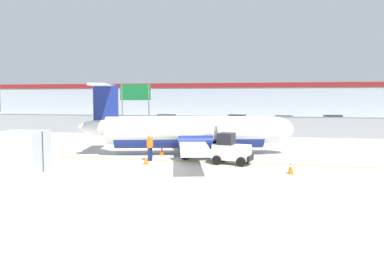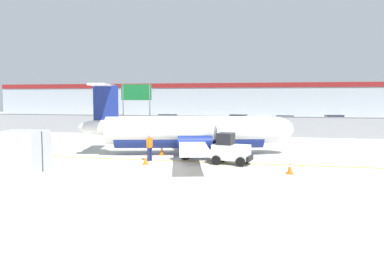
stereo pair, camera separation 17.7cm
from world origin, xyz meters
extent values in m
plane|color=#BCB7AD|center=(0.00, 0.00, 0.00)|extent=(140.00, 140.00, 0.00)
cube|color=yellow|center=(0.00, 2.00, 0.00)|extent=(84.00, 0.20, 0.01)
cube|color=gray|center=(0.00, 18.00, 1.00)|extent=(98.00, 0.04, 2.00)
cylinder|color=slate|center=(0.00, 18.00, 2.05)|extent=(98.00, 0.10, 0.10)
cube|color=#38383A|center=(0.00, 29.50, 0.06)|extent=(98.00, 17.00, 0.12)
cube|color=#A8B2BC|center=(0.00, 48.00, 3.25)|extent=(91.00, 8.00, 6.50)
cube|color=maroon|center=(0.00, 44.00, 6.10)|extent=(91.00, 0.20, 0.80)
cylinder|color=white|center=(0.51, 4.76, 1.75)|extent=(11.63, 4.59, 1.90)
ellipsoid|color=white|center=(6.39, 6.20, 1.75)|extent=(3.01, 2.39, 1.80)
ellipsoid|color=white|center=(-5.36, 3.32, 1.95)|extent=(3.40, 1.79, 1.05)
cylinder|color=navy|center=(0.51, 4.76, 1.23)|extent=(10.38, 3.90, 1.48)
cube|color=white|center=(0.61, 4.78, 1.18)|extent=(5.36, 15.92, 0.18)
cylinder|color=navy|center=(0.19, 7.36, 1.18)|extent=(2.35, 1.40, 0.90)
cone|color=black|center=(1.30, 7.63, 1.18)|extent=(0.54, 0.53, 0.44)
cylinder|color=#262626|center=(1.45, 7.67, 1.18)|extent=(0.54, 2.05, 2.10)
cylinder|color=navy|center=(1.43, 2.31, 1.18)|extent=(2.35, 1.40, 0.90)
cone|color=black|center=(2.54, 2.58, 1.18)|extent=(0.54, 0.53, 0.44)
cylinder|color=#262626|center=(2.69, 2.62, 1.18)|extent=(0.54, 2.05, 2.10)
cube|color=navy|center=(-5.07, 3.39, 3.30)|extent=(1.69, 0.58, 3.10)
cube|color=white|center=(-5.22, 3.35, 4.85)|extent=(2.21, 4.92, 0.14)
cylinder|color=#59595B|center=(4.45, 5.73, 0.79)|extent=(0.17, 0.17, 0.97)
cylinder|color=black|center=(4.45, 5.73, 0.30)|extent=(0.64, 0.36, 0.60)
cylinder|color=#59595B|center=(-0.30, 6.83, 0.83)|extent=(0.17, 0.17, 0.90)
cylinder|color=black|center=(-0.30, 6.83, 0.38)|extent=(0.79, 0.39, 0.76)
cylinder|color=#59595B|center=(0.75, 2.54, 0.83)|extent=(0.17, 0.17, 0.90)
cylinder|color=black|center=(0.75, 2.54, 0.38)|extent=(0.79, 0.39, 0.76)
cube|color=silver|center=(3.79, 1.60, 0.73)|extent=(2.38, 1.52, 0.90)
cube|color=black|center=(3.44, 1.67, 1.53)|extent=(1.08, 1.16, 0.70)
cube|color=black|center=(4.91, 1.37, 0.43)|extent=(0.38, 1.11, 0.30)
cylinder|color=black|center=(4.64, 2.04, 0.28)|extent=(0.58, 0.29, 0.56)
cylinder|color=black|center=(4.40, 0.86, 0.28)|extent=(0.58, 0.29, 0.56)
cylinder|color=black|center=(3.17, 2.34, 0.28)|extent=(0.58, 0.29, 0.56)
cylinder|color=black|center=(2.93, 1.16, 0.28)|extent=(0.58, 0.29, 0.56)
cylinder|color=#191E4C|center=(-1.34, 1.80, 0.42)|extent=(0.21, 0.21, 0.85)
cylinder|color=#191E4C|center=(-1.43, 1.62, 0.42)|extent=(0.21, 0.21, 0.85)
cylinder|color=orange|center=(-1.39, 1.71, 1.15)|extent=(0.45, 0.45, 0.60)
cylinder|color=orange|center=(-1.29, 1.91, 1.18)|extent=(0.13, 0.13, 0.55)
cylinder|color=orange|center=(-1.48, 1.51, 1.18)|extent=(0.13, 0.13, 0.55)
sphere|color=tan|center=(-1.39, 1.71, 1.59)|extent=(0.22, 0.22, 0.22)
cube|color=#B7BCC1|center=(-7.16, -2.88, 1.10)|extent=(2.54, 2.17, 2.20)
cube|color=#333338|center=(-7.16, -2.88, 1.10)|extent=(2.44, 0.26, 2.20)
cube|color=orange|center=(-1.31, 4.15, 0.02)|extent=(0.36, 0.36, 0.04)
cone|color=orange|center=(-1.31, 4.15, 0.34)|extent=(0.28, 0.28, 0.60)
cylinder|color=white|center=(-1.31, 4.15, 0.42)|extent=(0.17, 0.17, 0.08)
cube|color=orange|center=(0.67, 3.81, 0.02)|extent=(0.36, 0.36, 0.04)
cone|color=orange|center=(0.67, 3.81, 0.34)|extent=(0.28, 0.28, 0.60)
cylinder|color=white|center=(0.67, 3.81, 0.42)|extent=(0.17, 0.17, 0.08)
cube|color=orange|center=(7.11, -0.65, 0.02)|extent=(0.36, 0.36, 0.04)
cone|color=orange|center=(7.11, -0.65, 0.34)|extent=(0.28, 0.28, 0.60)
cylinder|color=white|center=(7.11, -0.65, 0.42)|extent=(0.17, 0.17, 0.08)
cube|color=orange|center=(-1.25, 0.51, 0.02)|extent=(0.36, 0.36, 0.04)
cone|color=orange|center=(-1.25, 0.51, 0.34)|extent=(0.28, 0.28, 0.60)
cylinder|color=white|center=(-1.25, 0.51, 0.42)|extent=(0.17, 0.17, 0.08)
cube|color=slate|center=(-14.45, 26.24, 0.74)|extent=(4.23, 1.77, 0.80)
cube|color=#262D38|center=(-14.60, 26.25, 1.42)|extent=(2.23, 1.60, 0.56)
cylinder|color=black|center=(-13.04, 27.12, 0.42)|extent=(0.60, 0.21, 0.60)
cylinder|color=black|center=(-13.07, 25.32, 0.42)|extent=(0.60, 0.21, 0.60)
cylinder|color=black|center=(-15.84, 27.17, 0.42)|extent=(0.60, 0.21, 0.60)
cylinder|color=black|center=(-15.87, 25.37, 0.42)|extent=(0.60, 0.21, 0.60)
cube|color=black|center=(-7.92, 29.08, 0.74)|extent=(4.36, 2.16, 0.80)
cube|color=#262D38|center=(-7.77, 29.06, 1.42)|extent=(2.36, 1.80, 0.56)
cylinder|color=black|center=(-9.41, 28.34, 0.42)|extent=(0.62, 0.27, 0.60)
cylinder|color=black|center=(-9.21, 30.13, 0.42)|extent=(0.62, 0.27, 0.60)
cylinder|color=black|center=(-6.63, 28.03, 0.42)|extent=(0.62, 0.27, 0.60)
cylinder|color=black|center=(-6.43, 29.82, 0.42)|extent=(0.62, 0.27, 0.60)
cube|color=#19662D|center=(-2.39, 24.41, 0.74)|extent=(4.38, 2.23, 0.80)
cube|color=#262D38|center=(-2.24, 24.39, 1.42)|extent=(2.38, 1.83, 0.56)
cylinder|color=black|center=(-3.89, 23.70, 0.42)|extent=(0.62, 0.28, 0.60)
cylinder|color=black|center=(-3.66, 25.48, 0.42)|extent=(0.62, 0.28, 0.60)
cylinder|color=black|center=(-1.11, 23.34, 0.42)|extent=(0.62, 0.28, 0.60)
cylinder|color=black|center=(-0.88, 25.12, 0.42)|extent=(0.62, 0.28, 0.60)
cube|color=#B28C19|center=(2.00, 30.39, 0.74)|extent=(4.37, 2.19, 0.80)
cube|color=#262D38|center=(1.86, 30.40, 1.42)|extent=(2.37, 1.81, 0.56)
cylinder|color=black|center=(3.50, 31.11, 0.42)|extent=(0.62, 0.27, 0.60)
cylinder|color=black|center=(3.29, 29.32, 0.42)|extent=(0.62, 0.27, 0.60)
cylinder|color=black|center=(0.72, 31.45, 0.42)|extent=(0.62, 0.27, 0.60)
cylinder|color=black|center=(0.51, 29.66, 0.42)|extent=(0.62, 0.27, 0.60)
cube|color=red|center=(8.14, 29.02, 0.74)|extent=(4.25, 1.83, 0.80)
cube|color=#262D38|center=(7.99, 29.03, 1.42)|extent=(2.25, 1.63, 0.56)
cylinder|color=black|center=(9.57, 29.88, 0.42)|extent=(0.61, 0.22, 0.60)
cylinder|color=black|center=(9.51, 28.08, 0.42)|extent=(0.61, 0.22, 0.60)
cylinder|color=black|center=(6.77, 29.96, 0.42)|extent=(0.61, 0.22, 0.60)
cylinder|color=black|center=(6.71, 28.17, 0.42)|extent=(0.61, 0.22, 0.60)
cube|color=#B28C19|center=(14.57, 31.53, 0.74)|extent=(4.31, 2.00, 0.80)
cube|color=#262D38|center=(14.42, 31.52, 1.42)|extent=(2.31, 1.71, 0.56)
cylinder|color=black|center=(15.90, 32.53, 0.42)|extent=(0.61, 0.24, 0.60)
cylinder|color=black|center=(16.03, 30.73, 0.42)|extent=(0.61, 0.24, 0.60)
cylinder|color=black|center=(13.11, 32.33, 0.42)|extent=(0.61, 0.24, 0.60)
cylinder|color=black|center=(13.23, 30.53, 0.42)|extent=(0.61, 0.24, 0.60)
cylinder|color=slate|center=(-10.48, 19.81, 2.75)|extent=(0.14, 0.14, 5.50)
cylinder|color=slate|center=(-7.28, 19.81, 2.75)|extent=(0.14, 0.14, 5.50)
cube|color=#14662D|center=(-8.88, 19.81, 4.60)|extent=(3.60, 0.10, 1.80)
camera|label=1|loc=(5.83, -20.74, 4.02)|focal=35.00mm
camera|label=2|loc=(6.00, -20.71, 4.02)|focal=35.00mm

